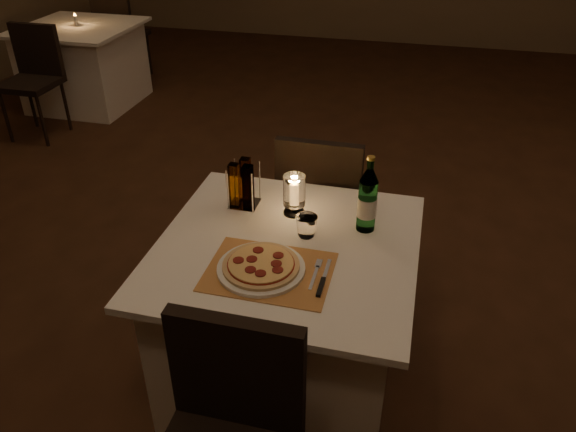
% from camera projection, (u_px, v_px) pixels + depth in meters
% --- Properties ---
extents(floor, '(8.00, 10.00, 0.02)m').
position_uv_depth(floor, '(318.00, 269.00, 3.27)').
color(floor, '#402414').
rests_on(floor, ground).
extents(main_table, '(1.00, 1.00, 0.74)m').
position_uv_depth(main_table, '(287.00, 316.00, 2.36)').
color(main_table, white).
rests_on(main_table, ground).
extents(chair_near, '(0.42, 0.42, 0.90)m').
position_uv_depth(chair_near, '(228.00, 430.00, 1.68)').
color(chair_near, black).
rests_on(chair_near, ground).
extents(chair_far, '(0.42, 0.42, 0.90)m').
position_uv_depth(chair_far, '(321.00, 197.00, 2.86)').
color(chair_far, black).
rests_on(chair_far, ground).
extents(placemat, '(0.45, 0.34, 0.00)m').
position_uv_depth(placemat, '(269.00, 271.00, 2.02)').
color(placemat, '#C58344').
rests_on(placemat, main_table).
extents(plate, '(0.32, 0.32, 0.01)m').
position_uv_depth(plate, '(261.00, 268.00, 2.03)').
color(plate, white).
rests_on(plate, placemat).
extents(pizza, '(0.28, 0.28, 0.02)m').
position_uv_depth(pizza, '(261.00, 265.00, 2.02)').
color(pizza, '#D8B77F').
rests_on(pizza, plate).
extents(fork, '(0.02, 0.18, 0.00)m').
position_uv_depth(fork, '(316.00, 272.00, 2.02)').
color(fork, silver).
rests_on(fork, placemat).
extents(knife, '(0.02, 0.22, 0.01)m').
position_uv_depth(knife, '(322.00, 283.00, 1.96)').
color(knife, black).
rests_on(knife, placemat).
extents(tumbler, '(0.09, 0.09, 0.09)m').
position_uv_depth(tumbler, '(306.00, 226.00, 2.20)').
color(tumbler, white).
rests_on(tumbler, main_table).
extents(water_bottle, '(0.08, 0.08, 0.32)m').
position_uv_depth(water_bottle, '(367.00, 201.00, 2.20)').
color(water_bottle, '#58A463').
rests_on(water_bottle, main_table).
extents(hurricane_candle, '(0.09, 0.09, 0.18)m').
position_uv_depth(hurricane_candle, '(294.00, 192.00, 2.31)').
color(hurricane_candle, white).
rests_on(hurricane_candle, main_table).
extents(cruet_caddy, '(0.12, 0.12, 0.21)m').
position_uv_depth(cruet_caddy, '(243.00, 186.00, 2.37)').
color(cruet_caddy, white).
rests_on(cruet_caddy, main_table).
extents(neighbor_table_left, '(1.00, 1.00, 0.74)m').
position_uv_depth(neighbor_table_left, '(85.00, 65.00, 5.30)').
color(neighbor_table_left, white).
rests_on(neighbor_table_left, ground).
extents(neighbor_chair_la, '(0.42, 0.42, 0.90)m').
position_uv_depth(neighbor_chair_la, '(34.00, 70.00, 4.62)').
color(neighbor_chair_la, black).
rests_on(neighbor_chair_la, ground).
extents(neighbor_chair_lb, '(0.42, 0.42, 0.90)m').
position_uv_depth(neighbor_chair_lb, '(119.00, 28.00, 5.79)').
color(neighbor_chair_lb, black).
rests_on(neighbor_chair_lb, ground).
extents(neighbor_candle_left, '(0.03, 0.03, 0.11)m').
position_uv_depth(neighbor_candle_left, '(76.00, 20.00, 5.08)').
color(neighbor_candle_left, white).
rests_on(neighbor_candle_left, neighbor_table_left).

